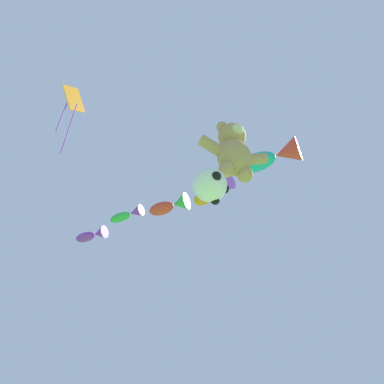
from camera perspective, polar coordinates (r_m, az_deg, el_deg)
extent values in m
ellipsoid|color=tan|center=(9.70, 6.45, 5.26)|extent=(0.91, 0.78, 1.11)
sphere|color=tan|center=(10.31, 6.10, 8.36)|extent=(0.76, 0.76, 0.76)
sphere|color=beige|center=(10.09, 6.93, 9.46)|extent=(0.32, 0.32, 0.32)
sphere|color=tan|center=(10.46, 4.61, 9.83)|extent=(0.31, 0.31, 0.31)
cylinder|color=tan|center=(9.64, 2.80, 7.10)|extent=(0.66, 0.29, 0.52)
sphere|color=tan|center=(9.23, 5.30, 3.46)|extent=(0.41, 0.41, 0.41)
sphere|color=tan|center=(10.64, 7.34, 8.94)|extent=(0.31, 0.31, 0.31)
cylinder|color=tan|center=(10.08, 9.76, 4.97)|extent=(0.66, 0.29, 0.52)
sphere|color=tan|center=(9.41, 8.06, 2.67)|extent=(0.41, 0.41, 0.41)
sphere|color=white|center=(8.52, 2.73, 1.08)|extent=(0.80, 0.80, 0.80)
sphere|color=black|center=(8.64, 4.96, 0.48)|extent=(0.22, 0.22, 0.22)
sphere|color=black|center=(8.84, 1.57, 1.41)|extent=(0.22, 0.22, 0.22)
sphere|color=black|center=(8.24, 3.72, 2.40)|extent=(0.22, 0.22, 0.22)
sphere|color=black|center=(8.46, 3.54, -1.22)|extent=(0.22, 0.22, 0.22)
ellipsoid|color=#19ADB2|center=(13.39, 9.66, 4.43)|extent=(1.52, 1.56, 0.61)
cone|color=red|center=(13.27, 14.29, 5.92)|extent=(1.20, 1.20, 0.89)
sphere|color=black|center=(13.58, 7.72, 4.29)|extent=(0.16, 0.16, 0.16)
ellipsoid|color=orange|center=(14.34, 2.09, -0.61)|extent=(1.00, 1.30, 0.53)
cone|color=purple|center=(13.88, 4.64, 1.20)|extent=(0.96, 0.88, 0.79)
sphere|color=black|center=(14.63, 1.08, -0.90)|extent=(0.14, 0.14, 0.14)
ellipsoid|color=red|center=(15.02, -4.67, -2.53)|extent=(1.15, 1.16, 0.48)
cone|color=green|center=(14.71, -1.82, -1.67)|extent=(0.92, 0.91, 0.70)
sphere|color=black|center=(15.23, -5.77, -2.51)|extent=(0.12, 0.12, 0.12)
ellipsoid|color=green|center=(16.59, -10.88, -3.81)|extent=(1.01, 1.07, 0.36)
cone|color=purple|center=(16.18, -8.56, -3.01)|extent=(0.78, 0.78, 0.53)
sphere|color=black|center=(16.83, -11.76, -3.88)|extent=(0.09, 0.09, 0.09)
ellipsoid|color=purple|center=(18.48, -15.93, -6.62)|extent=(1.08, 1.07, 0.42)
cone|color=purple|center=(18.04, -13.90, -6.10)|extent=(0.84, 0.84, 0.62)
sphere|color=black|center=(18.73, -16.68, -6.55)|extent=(0.11, 0.11, 0.11)
cube|color=orange|center=(12.65, -17.53, 13.38)|extent=(0.83, 0.83, 1.15)
cylinder|color=purple|center=(11.83, -19.25, 10.77)|extent=(0.03, 0.03, 1.36)
cylinder|color=purple|center=(11.59, -18.21, 9.31)|extent=(0.03, 0.28, 1.99)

